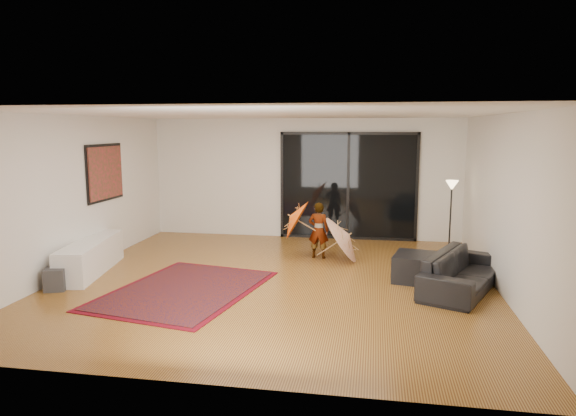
% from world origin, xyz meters
% --- Properties ---
extents(floor, '(7.00, 7.00, 0.00)m').
position_xyz_m(floor, '(0.00, 0.00, 0.00)').
color(floor, '#A4732D').
rests_on(floor, ground).
extents(ceiling, '(7.00, 7.00, 0.00)m').
position_xyz_m(ceiling, '(0.00, 0.00, 2.70)').
color(ceiling, white).
rests_on(ceiling, wall_back).
extents(wall_back, '(7.00, 0.00, 7.00)m').
position_xyz_m(wall_back, '(0.00, 3.50, 1.35)').
color(wall_back, silver).
rests_on(wall_back, floor).
extents(wall_front, '(7.00, 0.00, 7.00)m').
position_xyz_m(wall_front, '(0.00, -3.50, 1.35)').
color(wall_front, silver).
rests_on(wall_front, floor).
extents(wall_left, '(0.00, 7.00, 7.00)m').
position_xyz_m(wall_left, '(-3.50, 0.00, 1.35)').
color(wall_left, silver).
rests_on(wall_left, floor).
extents(wall_right, '(0.00, 7.00, 7.00)m').
position_xyz_m(wall_right, '(3.50, 0.00, 1.35)').
color(wall_right, silver).
rests_on(wall_right, floor).
extents(sliding_door, '(3.06, 0.07, 2.40)m').
position_xyz_m(sliding_door, '(1.00, 3.47, 1.20)').
color(sliding_door, black).
rests_on(sliding_door, wall_back).
extents(painting, '(0.04, 1.28, 1.08)m').
position_xyz_m(painting, '(-3.46, 1.00, 1.65)').
color(painting, black).
rests_on(painting, wall_left).
extents(media_console, '(0.85, 2.07, 0.56)m').
position_xyz_m(media_console, '(-3.25, -0.03, 0.28)').
color(media_console, white).
rests_on(media_console, floor).
extents(speaker, '(0.39, 0.39, 0.35)m').
position_xyz_m(speaker, '(-3.25, -1.04, 0.17)').
color(speaker, '#424244').
rests_on(speaker, floor).
extents(persian_rug, '(2.49, 3.12, 0.02)m').
position_xyz_m(persian_rug, '(-1.27, -0.73, 0.01)').
color(persian_rug, '#5B0713').
rests_on(persian_rug, floor).
extents(sofa, '(1.56, 2.18, 0.59)m').
position_xyz_m(sofa, '(2.95, 0.01, 0.30)').
color(sofa, black).
rests_on(sofa, floor).
extents(ottoman, '(0.91, 0.91, 0.44)m').
position_xyz_m(ottoman, '(2.33, 0.42, 0.22)').
color(ottoman, black).
rests_on(ottoman, floor).
extents(floor_lamp, '(0.25, 0.25, 1.46)m').
position_xyz_m(floor_lamp, '(3.10, 2.55, 1.15)').
color(floor_lamp, black).
rests_on(floor_lamp, floor).
extents(child, '(0.41, 0.29, 1.08)m').
position_xyz_m(child, '(0.54, 1.63, 0.54)').
color(child, '#999999').
rests_on(child, floor).
extents(parasol_orange, '(0.55, 0.83, 0.87)m').
position_xyz_m(parasol_orange, '(-0.01, 1.58, 0.73)').
color(parasol_orange, '#F6570C').
rests_on(parasol_orange, child).
extents(parasol_white, '(0.72, 0.99, 1.00)m').
position_xyz_m(parasol_white, '(1.14, 1.48, 0.50)').
color(parasol_white, silver).
rests_on(parasol_white, floor).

